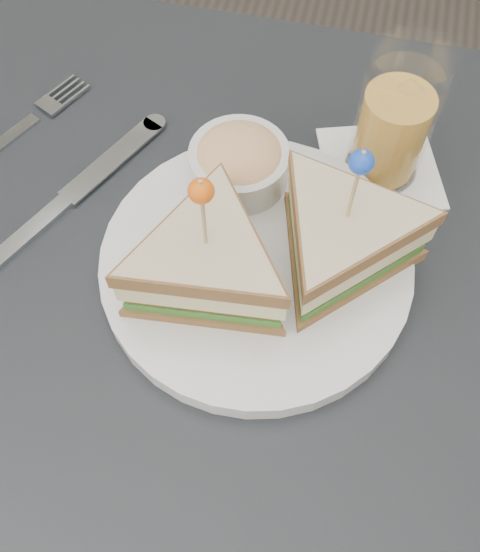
# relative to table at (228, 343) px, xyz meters

# --- Properties ---
(ground_plane) EXTENTS (3.50, 3.50, 0.00)m
(ground_plane) POSITION_rel_table_xyz_m (0.00, 0.00, -0.67)
(ground_plane) COLOR #3F3833
(table) EXTENTS (0.80, 0.80, 0.75)m
(table) POSITION_rel_table_xyz_m (0.00, 0.00, 0.00)
(table) COLOR black
(table) RESTS_ON ground
(plate_meal) EXTENTS (0.38, 0.38, 0.17)m
(plate_meal) POSITION_rel_table_xyz_m (0.03, 0.05, 0.12)
(plate_meal) COLOR silver
(plate_meal) RESTS_ON table
(cutlery_fork) EXTENTS (0.11, 0.19, 0.01)m
(cutlery_fork) POSITION_rel_table_xyz_m (-0.27, 0.16, 0.08)
(cutlery_fork) COLOR silver
(cutlery_fork) RESTS_ON table
(cutlery_knife) EXTENTS (0.12, 0.23, 0.01)m
(cutlery_knife) POSITION_rel_table_xyz_m (-0.18, 0.09, 0.08)
(cutlery_knife) COLOR silver
(cutlery_knife) RESTS_ON table
(drink_set) EXTENTS (0.15, 0.15, 0.15)m
(drink_set) POSITION_rel_table_xyz_m (0.12, 0.20, 0.14)
(drink_set) COLOR white
(drink_set) RESTS_ON table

